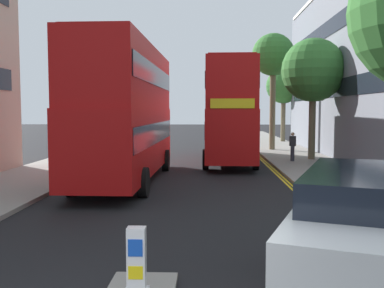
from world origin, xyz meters
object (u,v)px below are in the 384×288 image
double_decker_bus_away (126,109)px  pedestrian_far (293,146)px  double_decker_bus_oncoming (229,110)px  taxi_minivan (369,249)px  keep_left_bollard (137,266)px

double_decker_bus_away → pedestrian_far: 10.62m
double_decker_bus_away → double_decker_bus_oncoming: same height
pedestrian_far → double_decker_bus_away: bearing=-141.2°
taxi_minivan → pedestrian_far: taxi_minivan is taller
double_decker_bus_away → taxi_minivan: double_decker_bus_away is taller
double_decker_bus_oncoming → taxi_minivan: double_decker_bus_oncoming is taller
double_decker_bus_oncoming → pedestrian_far: double_decker_bus_oncoming is taller
keep_left_bollard → double_decker_bus_oncoming: (2.23, 18.82, 2.42)m
keep_left_bollard → double_decker_bus_away: (-2.34, 11.65, 2.42)m
keep_left_bollard → taxi_minivan: size_ratio=0.22×
double_decker_bus_away → keep_left_bollard: bearing=-78.7°
taxi_minivan → keep_left_bollard: bearing=172.0°
double_decker_bus_away → taxi_minivan: (5.64, -12.11, -1.96)m
taxi_minivan → double_decker_bus_away: bearing=115.0°
keep_left_bollard → double_decker_bus_oncoming: size_ratio=0.10×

